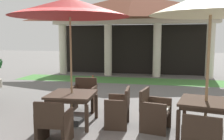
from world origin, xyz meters
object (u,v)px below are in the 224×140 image
at_px(patio_chair_near_foreground_east, 119,108).
at_px(patio_umbrella_mid_right, 211,4).
at_px(patio_umbrella_near_foreground, 70,8).
at_px(patio_chair_mid_right_west, 154,111).
at_px(patio_chair_near_foreground_south, 54,123).
at_px(terracotta_urn, 93,81).
at_px(patio_chair_near_foreground_north, 84,95).
at_px(patio_table_near_foreground, 72,97).
at_px(patio_table_mid_right, 206,105).
at_px(patio_chair_mid_right_south, 202,137).

height_order(patio_chair_near_foreground_east, patio_umbrella_mid_right, patio_umbrella_mid_right).
bearing_deg(patio_umbrella_near_foreground, patio_chair_mid_right_west, -0.02).
distance_m(patio_chair_near_foreground_south, patio_umbrella_mid_right, 3.67).
distance_m(patio_umbrella_mid_right, terracotta_urn, 6.64).
xyz_separation_m(patio_umbrella_near_foreground, patio_chair_near_foreground_east, (1.09, 0.06, -2.19)).
bearing_deg(patio_chair_near_foreground_south, patio_chair_near_foreground_north, 90.00).
xyz_separation_m(patio_table_near_foreground, patio_chair_near_foreground_east, (1.09, 0.06, -0.21)).
relative_size(patio_table_near_foreground, patio_chair_near_foreground_north, 1.21).
bearing_deg(patio_chair_near_foreground_east, patio_umbrella_mid_right, -101.62).
xyz_separation_m(patio_umbrella_near_foreground, patio_chair_mid_right_west, (1.86, -0.00, -2.20)).
bearing_deg(patio_table_near_foreground, patio_chair_near_foreground_north, 93.11).
distance_m(patio_chair_near_foreground_north, patio_chair_mid_right_west, 2.20).
xyz_separation_m(patio_umbrella_near_foreground, patio_chair_near_foreground_north, (-0.06, 1.09, -2.19)).
height_order(patio_table_near_foreground, terracotta_urn, patio_table_near_foreground).
bearing_deg(patio_chair_near_foreground_north, patio_chair_near_foreground_east, 135.02).
bearing_deg(patio_table_mid_right, patio_chair_mid_right_south, -101.61).
xyz_separation_m(patio_chair_near_foreground_east, patio_chair_mid_right_south, (1.57, -1.27, -0.02)).
height_order(patio_chair_near_foreground_north, patio_chair_near_foreground_east, patio_chair_near_foreground_north).
distance_m(patio_table_near_foreground, patio_chair_near_foreground_north, 1.11).
bearing_deg(patio_table_near_foreground, patio_umbrella_mid_right, -4.14).
xyz_separation_m(patio_table_near_foreground, patio_chair_mid_right_west, (1.86, -0.00, -0.21)).
relative_size(patio_table_near_foreground, patio_chair_near_foreground_south, 1.26).
relative_size(patio_umbrella_near_foreground, patio_chair_mid_right_south, 3.61).
bearing_deg(terracotta_urn, patio_chair_near_foreground_east, -67.05).
bearing_deg(patio_chair_near_foreground_north, patio_chair_near_foreground_south, 90.00).
distance_m(patio_umbrella_mid_right, patio_chair_mid_right_west, 2.41).
bearing_deg(patio_chair_mid_right_west, patio_chair_near_foreground_north, -107.92).
relative_size(patio_table_near_foreground, patio_umbrella_mid_right, 0.36).
relative_size(patio_umbrella_near_foreground, terracotta_urn, 7.13).
relative_size(patio_table_near_foreground, patio_chair_mid_right_west, 1.20).
bearing_deg(patio_umbrella_mid_right, patio_chair_mid_right_south, -101.61).
bearing_deg(patio_chair_near_foreground_north, patio_table_near_foreground, 90.00).
height_order(patio_chair_mid_right_south, terracotta_urn, patio_chair_mid_right_south).
height_order(patio_umbrella_mid_right, patio_chair_mid_right_south, patio_umbrella_mid_right).
xyz_separation_m(patio_chair_near_foreground_north, patio_chair_mid_right_south, (2.72, -2.29, -0.03)).
relative_size(patio_chair_near_foreground_north, terracotta_urn, 2.15).
relative_size(patio_table_near_foreground, patio_umbrella_near_foreground, 0.36).
relative_size(patio_umbrella_near_foreground, patio_chair_mid_right_west, 3.30).
height_order(patio_table_mid_right, patio_chair_mid_right_west, patio_chair_mid_right_west).
bearing_deg(patio_chair_near_foreground_north, patio_table_mid_right, 153.04).
height_order(patio_umbrella_near_foreground, patio_table_mid_right, patio_umbrella_near_foreground).
height_order(patio_table_near_foreground, patio_chair_near_foreground_south, patio_chair_near_foreground_south).
bearing_deg(patio_umbrella_mid_right, patio_chair_near_foreground_east, 171.49).
bearing_deg(patio_chair_mid_right_south, patio_table_mid_right, 90.00).
height_order(patio_chair_near_foreground_north, patio_chair_mid_right_west, patio_chair_mid_right_west).
bearing_deg(patio_chair_near_foreground_south, patio_umbrella_mid_right, 14.27).
bearing_deg(patio_chair_mid_right_south, patio_chair_near_foreground_north, 151.45).
xyz_separation_m(patio_chair_near_foreground_north, patio_chair_near_foreground_south, (0.12, -2.17, -0.03)).
distance_m(patio_chair_mid_right_south, patio_chair_mid_right_west, 1.45).
xyz_separation_m(patio_chair_near_foreground_south, patio_chair_near_foreground_east, (1.03, 1.14, 0.02)).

